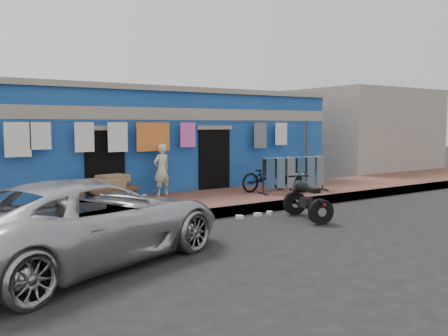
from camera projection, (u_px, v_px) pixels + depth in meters
ground at (275, 227)px, 10.38m from camera, size 80.00×80.00×0.00m
sidewalk at (203, 203)px, 12.85m from camera, size 28.00×3.00×0.25m
curb at (234, 211)px, 11.65m from camera, size 28.00×0.10×0.25m
building at (142, 141)px, 15.99m from camera, size 12.20×5.20×3.36m
neighbor_right at (359, 132)px, 22.11m from camera, size 6.00×5.00×3.80m
clothesline at (157, 140)px, 13.30m from camera, size 10.06×0.06×2.10m
car at (88, 220)px, 7.66m from camera, size 5.51×3.92×1.42m
seated_person at (162, 170)px, 13.24m from camera, size 0.59×0.46×1.46m
bicycle at (265, 173)px, 14.18m from camera, size 1.71×0.61×1.10m
motorcycle at (307, 198)px, 11.17m from camera, size 1.30×1.82×1.01m
charpoy at (99, 190)px, 12.02m from camera, size 2.16×1.36×0.66m
jeans_rack at (294, 174)px, 13.99m from camera, size 2.34×1.05×1.07m
litter_a at (258, 215)px, 11.62m from camera, size 0.19×0.16×0.08m
litter_b at (269, 213)px, 11.83m from camera, size 0.20×0.19×0.08m
litter_c at (239, 217)px, 11.32m from camera, size 0.20×0.22×0.08m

